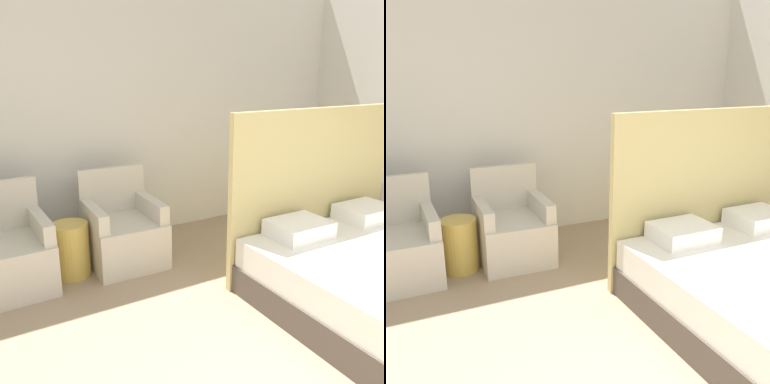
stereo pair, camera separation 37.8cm
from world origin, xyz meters
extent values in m
cube|color=silver|center=(0.00, 3.80, 1.45)|extent=(10.00, 0.06, 2.90)
cube|color=tan|center=(1.18, 2.11, 0.76)|extent=(1.90, 0.06, 1.53)
cube|color=white|center=(0.76, 1.84, 0.56)|extent=(0.49, 0.39, 0.14)
cube|color=white|center=(1.60, 1.84, 0.56)|extent=(0.49, 0.39, 0.14)
cube|color=beige|center=(-1.38, 3.08, 0.22)|extent=(0.69, 0.73, 0.44)
cube|color=beige|center=(-1.09, 3.08, 0.53)|extent=(0.11, 0.64, 0.18)
cube|color=beige|center=(-0.32, 3.08, 0.22)|extent=(0.70, 0.73, 0.44)
cube|color=beige|center=(-0.32, 3.40, 0.67)|extent=(0.68, 0.08, 0.46)
cube|color=beige|center=(-0.61, 3.08, 0.53)|extent=(0.12, 0.64, 0.18)
cube|color=beige|center=(-0.04, 3.07, 0.53)|extent=(0.12, 0.64, 0.18)
cylinder|color=gold|center=(-0.85, 3.08, 0.25)|extent=(0.34, 0.34, 0.51)
camera|label=1|loc=(-1.72, -0.61, 1.85)|focal=40.00mm
camera|label=2|loc=(-1.38, -0.79, 1.85)|focal=40.00mm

